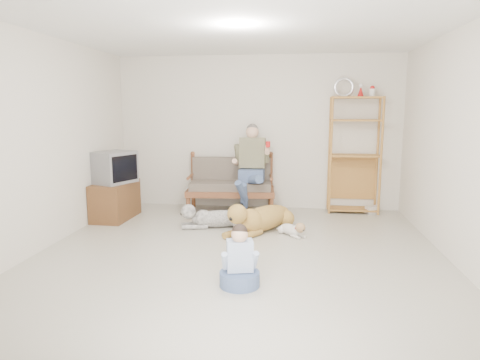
# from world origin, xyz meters

# --- Properties ---
(floor) EXTENTS (5.50, 5.50, 0.00)m
(floor) POSITION_xyz_m (0.00, 0.00, 0.00)
(floor) COLOR beige
(floor) RESTS_ON ground
(ceiling) EXTENTS (5.50, 5.50, 0.00)m
(ceiling) POSITION_xyz_m (0.00, 0.00, 2.70)
(ceiling) COLOR white
(ceiling) RESTS_ON ground
(wall_back) EXTENTS (5.00, 0.00, 5.00)m
(wall_back) POSITION_xyz_m (0.00, 2.75, 1.35)
(wall_back) COLOR beige
(wall_back) RESTS_ON ground
(wall_front) EXTENTS (5.00, 0.00, 5.00)m
(wall_front) POSITION_xyz_m (0.00, -2.75, 1.35)
(wall_front) COLOR beige
(wall_front) RESTS_ON ground
(wall_left) EXTENTS (0.00, 5.50, 5.50)m
(wall_left) POSITION_xyz_m (-2.50, 0.00, 1.35)
(wall_left) COLOR beige
(wall_left) RESTS_ON ground
(wall_right) EXTENTS (0.00, 5.50, 5.50)m
(wall_right) POSITION_xyz_m (2.50, 0.00, 1.35)
(wall_right) COLOR beige
(wall_right) RESTS_ON ground
(loveseat) EXTENTS (1.55, 0.82, 0.95)m
(loveseat) POSITION_xyz_m (-0.43, 2.41, 0.49)
(loveseat) COLOR brown
(loveseat) RESTS_ON ground
(man) EXTENTS (0.58, 0.82, 1.34)m
(man) POSITION_xyz_m (-0.09, 2.18, 0.70)
(man) COLOR slate
(man) RESTS_ON loveseat
(etagere) EXTENTS (0.88, 0.38, 2.29)m
(etagere) POSITION_xyz_m (1.67, 2.55, 1.01)
(etagere) COLOR #AC8036
(etagere) RESTS_ON ground
(book_stack) EXTENTS (0.24, 0.20, 0.13)m
(book_stack) POSITION_xyz_m (2.00, 2.48, 0.06)
(book_stack) COLOR silver
(book_stack) RESTS_ON ground
(tv_stand) EXTENTS (0.54, 0.92, 0.60)m
(tv_stand) POSITION_xyz_m (-2.23, 1.62, 0.30)
(tv_stand) COLOR brown
(tv_stand) RESTS_ON ground
(crt_tv) EXTENTS (0.69, 0.75, 0.50)m
(crt_tv) POSITION_xyz_m (-2.19, 1.58, 0.85)
(crt_tv) COLOR slate
(crt_tv) RESTS_ON tv_stand
(wall_outlet) EXTENTS (0.12, 0.02, 0.08)m
(wall_outlet) POSITION_xyz_m (-1.25, 2.73, 0.30)
(wall_outlet) COLOR white
(wall_outlet) RESTS_ON ground
(golden_retriever) EXTENTS (1.00, 1.42, 0.49)m
(golden_retriever) POSITION_xyz_m (0.17, 1.15, 0.20)
(golden_retriever) COLOR #B98D40
(golden_retriever) RESTS_ON ground
(shaggy_dog) EXTENTS (1.20, 0.52, 0.37)m
(shaggy_dog) POSITION_xyz_m (-0.55, 1.30, 0.15)
(shaggy_dog) COLOR white
(shaggy_dog) RESTS_ON ground
(terrier) EXTENTS (0.44, 0.47, 0.22)m
(terrier) POSITION_xyz_m (0.66, 1.00, 0.09)
(terrier) COLOR silver
(terrier) RESTS_ON ground
(child) EXTENTS (0.41, 0.41, 0.65)m
(child) POSITION_xyz_m (0.12, -0.80, 0.23)
(child) COLOR slate
(child) RESTS_ON ground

